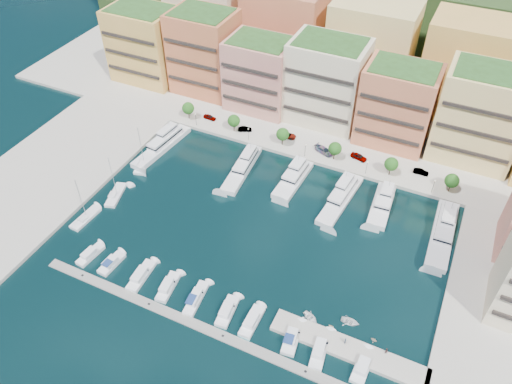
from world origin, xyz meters
TOP-DOWN VIEW (x-y plane):
  - ground at (0.00, 0.00)m, footprint 400.00×400.00m
  - north_quay at (0.00, 62.00)m, footprint 220.00×64.00m
  - west_quay at (-62.00, -8.00)m, footprint 34.00×76.00m
  - hillside at (0.00, 110.00)m, footprint 240.00×40.00m
  - south_pontoon at (-3.00, -30.00)m, footprint 72.00×2.20m
  - finger_pier at (30.00, -22.00)m, footprint 32.00×5.00m
  - apartment_0 at (-66.00, 49.99)m, footprint 22.00×16.50m
  - apartment_1 at (-44.00, 51.99)m, footprint 20.00×16.50m
  - apartment_2 at (-23.00, 49.99)m, footprint 20.00×15.50m
  - apartment_3 at (-2.00, 51.99)m, footprint 22.00×16.50m
  - apartment_4 at (20.00, 49.99)m, footprint 20.00×15.50m
  - apartment_5 at (42.00, 51.99)m, footprint 22.00×16.50m
  - backblock_0 at (-55.00, 74.00)m, footprint 26.00×18.00m
  - backblock_1 at (-25.00, 74.00)m, footprint 26.00×18.00m
  - backblock_2 at (5.00, 74.00)m, footprint 26.00×18.00m
  - backblock_3 at (35.00, 74.00)m, footprint 26.00×18.00m
  - tree_0 at (-40.00, 33.50)m, footprint 3.80×3.80m
  - tree_1 at (-24.00, 33.50)m, footprint 3.80×3.80m
  - tree_2 at (-8.00, 33.50)m, footprint 3.80×3.80m
  - tree_3 at (8.00, 33.50)m, footprint 3.80×3.80m
  - tree_4 at (24.00, 33.50)m, footprint 3.80×3.80m
  - tree_5 at (40.00, 33.50)m, footprint 3.80×3.80m
  - lamppost_0 at (-36.00, 31.20)m, footprint 0.30×0.30m
  - lamppost_1 at (-18.00, 31.20)m, footprint 0.30×0.30m
  - lamppost_2 at (0.00, 31.20)m, footprint 0.30×0.30m
  - lamppost_3 at (18.00, 31.20)m, footprint 0.30×0.30m
  - lamppost_4 at (36.00, 31.20)m, footprint 0.30×0.30m
  - yacht_0 at (-39.87, 18.52)m, footprint 6.50×23.18m
  - yacht_2 at (-13.91, 19.36)m, footprint 6.06×21.33m
  - yacht_3 at (0.80, 21.09)m, footprint 5.67×17.47m
  - yacht_4 at (14.99, 19.09)m, footprint 6.48×21.83m
  - yacht_5 at (25.36, 21.46)m, footprint 5.84×16.74m
  - yacht_6 at (41.37, 18.21)m, footprint 5.74×23.69m
  - cruiser_0 at (-32.15, -24.58)m, footprint 3.17×7.51m
  - cruiser_1 at (-26.04, -24.59)m, footprint 3.10×7.23m
  - cruiser_2 at (-17.79, -24.60)m, footprint 3.36×9.21m
  - cruiser_3 at (-10.64, -24.59)m, footprint 3.57×8.35m
  - cruiser_4 at (-3.48, -24.62)m, footprint 3.38×9.31m
  - cruiser_5 at (4.15, -24.59)m, footprint 3.54×8.10m
  - cruiser_6 at (9.93, -24.59)m, footprint 2.73×7.94m
  - cruiser_7 at (18.93, -24.60)m, footprint 3.77×8.16m
  - cruiser_8 at (24.92, -24.60)m, footprint 3.70×9.21m
  - cruiser_9 at (33.61, -24.58)m, footprint 3.00×7.73m
  - sailboat_2 at (-40.52, 8.78)m, footprint 5.10×9.39m
  - sailboat_0 at (-41.19, -15.35)m, footprint 3.33×8.99m
  - sailboat_1 at (-39.58, -5.10)m, footprint 5.26×9.62m
  - tender_1 at (25.32, -18.57)m, footprint 1.76×1.63m
  - tender_3 at (34.04, -17.74)m, footprint 1.58×1.43m
  - tender_0 at (20.57, -18.30)m, footprint 4.32×3.82m
  - tender_2 at (28.45, -15.79)m, footprint 4.01×2.94m
  - car_0 at (-33.89, 35.92)m, footprint 4.25×1.93m
  - car_1 at (-21.02, 34.90)m, footprint 4.37×3.06m
  - car_2 at (-8.04, 37.50)m, footprint 5.37×2.63m
  - car_3 at (4.38, 35.11)m, footprint 6.26×4.27m
  - car_4 at (14.38, 36.59)m, footprint 5.11×2.97m
  - car_5 at (31.81, 37.54)m, footprint 4.20×1.51m
  - person_0 at (29.02, -21.38)m, footprint 0.52×0.66m
  - person_1 at (36.88, -20.00)m, footprint 0.90×0.79m

SIDE VIEW (x-z plane):
  - ground at x=0.00m, z-range 0.00..0.00m
  - north_quay at x=0.00m, z-range -1.00..1.00m
  - west_quay at x=-62.00m, z-range -1.00..1.00m
  - hillside at x=0.00m, z-range -29.00..29.00m
  - south_pontoon at x=-3.00m, z-range -0.17..0.17m
  - finger_pier at x=30.00m, z-range -1.00..1.00m
  - sailboat_1 at x=-39.58m, z-range -6.29..6.91m
  - sailboat_0 at x=-41.19m, z-range -6.29..6.91m
  - sailboat_2 at x=-40.52m, z-range -6.29..6.91m
  - tender_3 at x=34.04m, z-range 0.00..0.73m
  - tender_0 at x=20.57m, z-range 0.00..0.74m
  - tender_1 at x=25.32m, z-range 0.00..0.76m
  - tender_2 at x=28.45m, z-range 0.00..0.81m
  - cruiser_2 at x=-17.79m, z-range -0.73..1.82m
  - cruiser_8 at x=24.92m, z-range -0.73..1.82m
  - cruiser_3 at x=-10.64m, z-range -0.73..1.82m
  - cruiser_6 at x=9.93m, z-range -0.73..1.82m
  - cruiser_5 at x=4.15m, z-range -0.73..1.82m
  - cruiser_9 at x=33.61m, z-range -0.73..1.82m
  - cruiser_0 at x=-32.15m, z-range -0.73..1.82m
  - cruiser_4 at x=-3.48m, z-range -0.76..1.90m
  - cruiser_7 at x=18.93m, z-range -0.76..1.90m
  - cruiser_1 at x=-26.04m, z-range -0.76..1.90m
  - yacht_4 at x=14.99m, z-range -2.56..4.74m
  - yacht_6 at x=41.37m, z-range -2.44..4.86m
  - yacht_3 at x=0.80m, z-range -2.44..4.86m
  - yacht_0 at x=-39.87m, z-range -2.44..4.86m
  - yacht_2 at x=-13.91m, z-range -2.44..4.86m
  - yacht_5 at x=25.36m, z-range -2.44..4.86m
  - car_1 at x=-21.02m, z-range 1.00..2.37m
  - car_5 at x=31.81m, z-range 1.00..2.38m
  - car_0 at x=-33.89m, z-range 1.00..2.42m
  - car_2 at x=-8.04m, z-range 1.00..2.47m
  - person_1 at x=36.88m, z-range 1.00..2.53m
  - person_0 at x=29.02m, z-range 1.00..2.61m
  - car_4 at x=14.38m, z-range 1.00..2.63m
  - car_3 at x=4.38m, z-range 1.00..2.68m
  - lamppost_0 at x=-36.00m, z-range 1.73..5.93m
  - lamppost_1 at x=-18.00m, z-range 1.73..5.93m
  - lamppost_2 at x=0.00m, z-range 1.73..5.93m
  - lamppost_3 at x=18.00m, z-range 1.73..5.93m
  - lamppost_4 at x=36.00m, z-range 1.73..5.93m
  - tree_0 at x=-40.00m, z-range 1.92..7.57m
  - tree_1 at x=-24.00m, z-range 1.92..7.57m
  - tree_2 at x=-8.00m, z-range 1.92..7.57m
  - tree_3 at x=8.00m, z-range 1.92..7.57m
  - tree_4 at x=24.00m, z-range 1.92..7.57m
  - tree_5 at x=40.00m, z-range 1.92..7.57m
  - apartment_2 at x=-23.00m, z-range 0.91..23.71m
  - apartment_4 at x=20.00m, z-range 0.91..24.71m
  - apartment_0 at x=-66.00m, z-range 0.91..25.71m
  - apartment_3 at x=-2.00m, z-range 0.91..26.71m
  - apartment_5 at x=42.00m, z-range 0.91..27.71m
  - apartment_1 at x=-44.00m, z-range 0.91..27.71m
  - backblock_0 at x=-55.00m, z-range 1.00..31.00m
  - backblock_1 at x=-25.00m, z-range 1.00..31.00m
  - backblock_2 at x=5.00m, z-range 1.00..31.00m
  - backblock_3 at x=35.00m, z-range 1.00..31.00m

